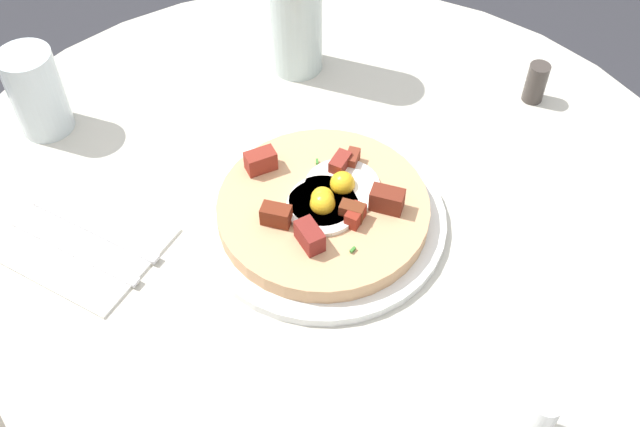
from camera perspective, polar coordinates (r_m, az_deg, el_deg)
dining_table at (r=1.02m, az=-0.21°, el=-7.22°), size 1.00×1.00×0.73m
pizza_plate at (r=0.88m, az=0.24°, el=-0.40°), size 0.29×0.29×0.01m
breakfast_pizza at (r=0.86m, az=0.31°, el=0.49°), size 0.25×0.25×0.05m
napkin at (r=0.90m, az=-17.52°, el=-2.13°), size 0.19×0.21×0.00m
fork at (r=0.90m, az=-16.86°, el=-1.18°), size 0.08×0.17×0.00m
knife at (r=0.89m, az=-18.32°, el=-2.74°), size 0.08×0.17×0.00m
water_glass at (r=1.02m, az=-20.90°, el=8.68°), size 0.07×0.07×0.12m
salt_shaker at (r=0.75m, az=16.59°, el=-14.71°), size 0.03×0.03×0.06m
pepper_shaker at (r=1.05m, az=16.21°, el=9.60°), size 0.03×0.03×0.06m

